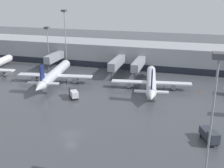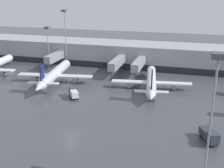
# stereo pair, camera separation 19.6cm
# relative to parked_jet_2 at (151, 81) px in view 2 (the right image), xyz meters

# --- Properties ---
(ground_plane) EXTENTS (320.00, 320.00, 0.00)m
(ground_plane) POSITION_rel_parked_jet_2_xyz_m (-12.19, -34.19, -2.60)
(ground_plane) COLOR #424449
(terminal_building) EXTENTS (160.00, 31.56, 9.00)m
(terminal_building) POSITION_rel_parked_jet_2_xyz_m (-12.28, 27.59, 1.90)
(terminal_building) COLOR #9EA0A5
(terminal_building) RESTS_ON ground_plane
(parked_jet_2) EXTENTS (24.81, 32.14, 9.13)m
(parked_jet_2) POSITION_rel_parked_jet_2_xyz_m (0.00, 0.00, 0.00)
(parked_jet_2) COLOR silver
(parked_jet_2) RESTS_ON ground_plane
(parked_jet_3) EXTENTS (25.32, 33.66, 8.65)m
(parked_jet_3) POSITION_rel_parked_jet_2_xyz_m (-31.93, -2.19, 0.26)
(parked_jet_3) COLOR silver
(parked_jet_3) RESTS_ON ground_plane
(service_truck_0) EXTENTS (4.30, 4.91, 2.71)m
(service_truck_0) POSITION_rel_parked_jet_2_xyz_m (-20.16, -13.89, -1.02)
(service_truck_0) COLOR silver
(service_truck_0) RESTS_ON ground_plane
(service_truck_1) EXTENTS (4.03, 5.99, 2.83)m
(service_truck_1) POSITION_rel_parked_jet_2_xyz_m (16.21, -28.94, -1.03)
(service_truck_1) COLOR #2D333D
(service_truck_1) RESTS_ON ground_plane
(traffic_cone_4) EXTENTS (0.43, 0.43, 0.55)m
(traffic_cone_4) POSITION_rel_parked_jet_2_xyz_m (14.99, 1.54, -2.32)
(traffic_cone_4) COLOR orange
(traffic_cone_4) RESTS_ON ground_plane
(apron_light_mast_0) EXTENTS (1.80, 1.80, 21.78)m
(apron_light_mast_0) POSITION_rel_parked_jet_2_xyz_m (14.66, -45.33, 14.20)
(apron_light_mast_0) COLOR gray
(apron_light_mast_0) RESTS_ON ground_plane
(apron_light_mast_1) EXTENTS (1.80, 1.80, 15.88)m
(apron_light_mast_1) POSITION_rel_parked_jet_2_xyz_m (-43.83, 16.24, 10.16)
(apron_light_mast_1) COLOR gray
(apron_light_mast_1) RESTS_ON ground_plane
(apron_light_mast_2) EXTENTS (1.80, 1.80, 22.38)m
(apron_light_mast_2) POSITION_rel_parked_jet_2_xyz_m (-36.82, 17.70, 14.59)
(apron_light_mast_2) COLOR gray
(apron_light_mast_2) RESTS_ON ground_plane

